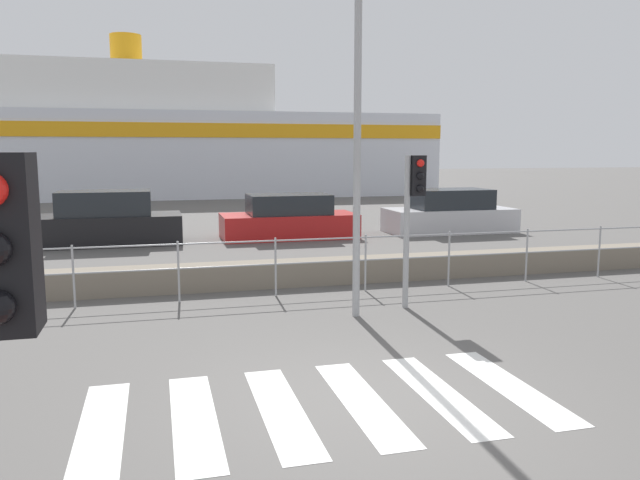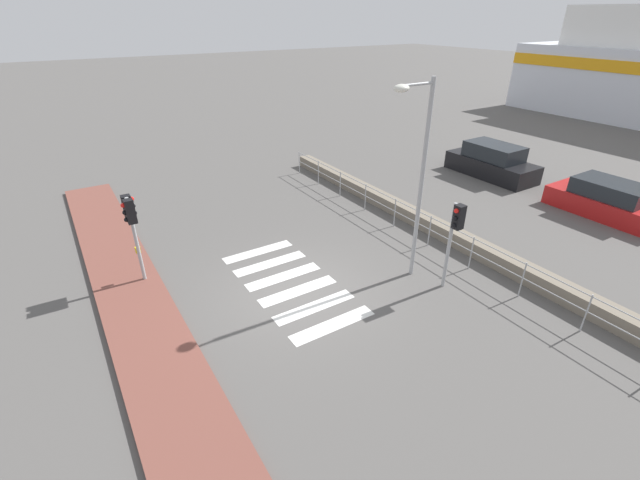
# 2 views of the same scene
# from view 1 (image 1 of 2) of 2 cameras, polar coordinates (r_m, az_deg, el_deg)

# --- Properties ---
(ground_plane) EXTENTS (160.00, 160.00, 0.00)m
(ground_plane) POSITION_cam_1_polar(r_m,az_deg,el_deg) (7.04, 4.01, -14.49)
(ground_plane) COLOR #565451
(crosswalk) EXTENTS (4.95, 2.40, 0.01)m
(crosswalk) POSITION_cam_1_polar(r_m,az_deg,el_deg) (6.91, 0.22, -14.88)
(crosswalk) COLOR silver
(crosswalk) RESTS_ON ground_plane
(seawall) EXTENTS (19.67, 0.55, 0.51)m
(seawall) POSITION_cam_1_polar(r_m,az_deg,el_deg) (12.57, -4.81, -3.12)
(seawall) COLOR slate
(seawall) RESTS_ON ground_plane
(harbor_fence) EXTENTS (17.74, 0.04, 1.11)m
(harbor_fence) POSITION_cam_1_polar(r_m,az_deg,el_deg) (11.64, -4.09, -1.64)
(harbor_fence) COLOR #9EA0A3
(harbor_fence) RESTS_ON ground_plane
(traffic_light_far) EXTENTS (0.34, 0.32, 2.63)m
(traffic_light_far) POSITION_cam_1_polar(r_m,az_deg,el_deg) (10.75, 8.54, 3.95)
(traffic_light_far) COLOR #9EA0A3
(traffic_light_far) RESTS_ON ground_plane
(streetlamp) EXTENTS (0.32, 1.30, 5.71)m
(streetlamp) POSITION_cam_1_polar(r_m,az_deg,el_deg) (9.84, 3.95, 13.25)
(streetlamp) COLOR #9EA0A3
(streetlamp) RESTS_ON ground_plane
(ferry_boat) EXTENTS (29.25, 8.39, 9.39)m
(ferry_boat) POSITION_cam_1_polar(r_m,az_deg,el_deg) (39.24, -12.84, 8.72)
(ferry_boat) COLOR silver
(ferry_boat) RESTS_ON ground_plane
(parked_car_black) EXTENTS (4.29, 1.79, 1.56)m
(parked_car_black) POSITION_cam_1_polar(r_m,az_deg,el_deg) (19.16, -19.01, 1.60)
(parked_car_black) COLOR black
(parked_car_black) RESTS_ON ground_plane
(parked_car_red) EXTENTS (4.18, 1.84, 1.36)m
(parked_car_red) POSITION_cam_1_polar(r_m,az_deg,el_deg) (19.53, -2.88, 1.91)
(parked_car_red) COLOR #B21919
(parked_car_red) RESTS_ON ground_plane
(parked_car_silver) EXTENTS (4.25, 1.82, 1.44)m
(parked_car_silver) POSITION_cam_1_polar(r_m,az_deg,el_deg) (21.34, 11.76, 2.37)
(parked_car_silver) COLOR #BCBCC1
(parked_car_silver) RESTS_ON ground_plane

